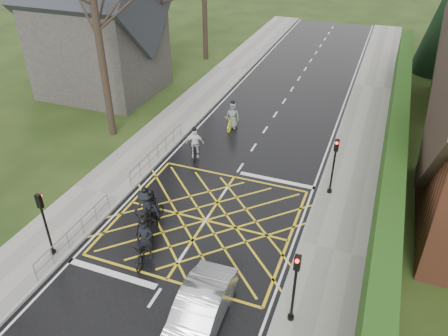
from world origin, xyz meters
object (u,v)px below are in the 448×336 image
Objects in this scene: car at (199,313)px; cyclist_back at (152,212)px; cyclist_lead at (232,119)px; cyclist_rear at (145,246)px; cyclist_front at (194,146)px; cyclist_mid at (146,212)px.

cyclist_back is at bearing 131.85° from car.
cyclist_back is 10.69m from cyclist_lead.
cyclist_back is 0.46× the size of car.
cyclist_rear is 4.22m from car.
cyclist_back reaches higher than cyclist_front.
cyclist_back is at bearing -94.30° from cyclist_lead.
cyclist_mid is at bearing -95.54° from cyclist_lead.
cyclist_front is at bearing 88.15° from cyclist_rear.
cyclist_rear reaches higher than cyclist_back.
cyclist_mid reaches higher than cyclist_back.
cyclist_mid is 1.10× the size of cyclist_lead.
cyclist_mid is (-1.02, 1.93, 0.09)m from cyclist_rear.
cyclist_rear is at bearing 143.27° from car.
cyclist_rear reaches higher than cyclist_lead.
cyclist_lead is at bearing 94.78° from cyclist_back.
cyclist_lead is 15.66m from car.
cyclist_front is 0.45× the size of car.
cyclist_front is (-0.74, 6.40, -0.05)m from cyclist_back.
cyclist_front is (-0.50, 6.48, -0.06)m from cyclist_mid.
cyclist_lead is 0.45× the size of car.
cyclist_mid is (-0.23, -0.07, 0.01)m from cyclist_back.
cyclist_mid is at bearing 105.70° from cyclist_rear.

